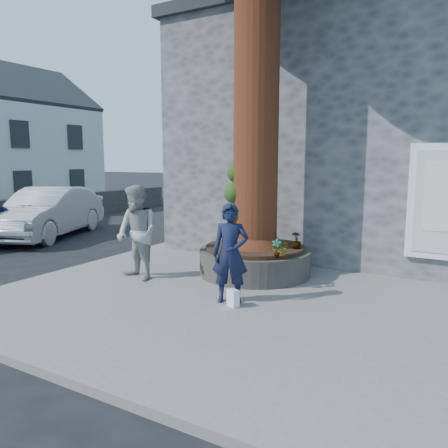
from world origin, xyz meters
The scene contains 15 objects.
ground centered at (0.00, 0.00, 0.00)m, with size 120.00×120.00×0.00m, color black.
pavement centered at (1.50, 1.00, 0.06)m, with size 9.00×8.00×0.12m, color slate.
yellow_line centered at (-3.05, 1.00, 0.00)m, with size 0.10×30.00×0.01m, color yellow.
stone_shop centered at (2.50, 7.20, 3.16)m, with size 10.30×8.30×6.30m.
planter centered at (0.80, 2.00, 0.41)m, with size 2.30×2.30×0.60m.
cottage_far centered at (-16.50, 8.00, 3.79)m, with size 7.30×7.40×8.75m.
man centered at (1.24, 0.16, 0.95)m, with size 0.61×0.40×1.67m, color black.
woman centered at (-1.05, 0.47, 1.06)m, with size 0.92×0.71×1.88m, color #A5A39E.
shopping_bag centered at (1.40, -0.02, 0.26)m, with size 0.20×0.12×0.28m, color white.
car_silver centered at (-7.20, 3.21, 0.80)m, with size 1.69×4.86×1.60m, color #AAADB2.
a_board_sign centered at (-7.84, 3.11, 0.50)m, with size 0.55×0.36×1.00m, color #0F3A1F.
plant_a centered at (1.65, 1.15, 0.90)m, with size 0.19×0.13×0.36m, color gray.
plant_b centered at (-0.05, 2.85, 0.93)m, with size 0.23×0.22×0.41m, color gray.
plant_c centered at (1.65, 2.14, 0.89)m, with size 0.19×0.19×0.35m, color gray.
plant_d centered at (1.65, 1.40, 0.88)m, with size 0.29×0.26×0.32m, color gray.
Camera 1 is at (4.70, -6.02, 2.50)m, focal length 35.00 mm.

